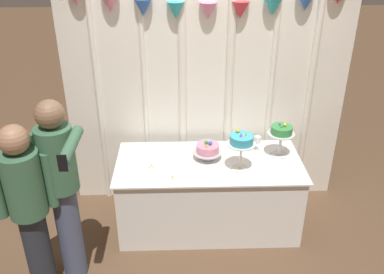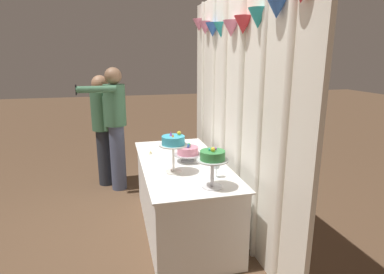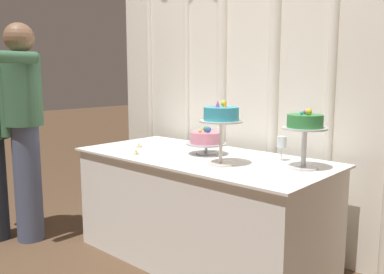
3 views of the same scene
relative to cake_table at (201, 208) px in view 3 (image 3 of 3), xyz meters
name	(u,v)px [view 3 (image 3 of 3)]	position (x,y,z in m)	size (l,w,h in m)	color
ground_plane	(191,263)	(0.00, -0.10, -0.37)	(24.00, 24.00, 0.00)	brown
draped_curtain	(250,70)	(0.02, 0.55, 0.95)	(2.85, 0.17, 2.46)	white
cake_table	(201,208)	(0.00, 0.00, 0.00)	(1.78, 0.83, 0.74)	white
cake_display_leftmost	(206,139)	(-0.01, 0.07, 0.47)	(0.28, 0.28, 0.19)	#B2B2B7
cake_display_center	(221,118)	(0.28, -0.14, 0.65)	(0.26, 0.26, 0.39)	silver
cake_display_rightmost	(305,127)	(0.70, 0.11, 0.62)	(0.26, 0.26, 0.35)	silver
wine_glass	(282,143)	(0.49, 0.21, 0.48)	(0.06, 0.06, 0.16)	silver
tealight_far_left	(139,146)	(-0.55, -0.08, 0.38)	(0.05, 0.05, 0.04)	beige
tealight_near_left	(136,153)	(-0.35, -0.28, 0.38)	(0.04, 0.04, 0.04)	beige
guest_girl_blue_dress	(23,120)	(-1.22, -0.64, 0.58)	(0.44, 0.61, 1.66)	#4C5675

